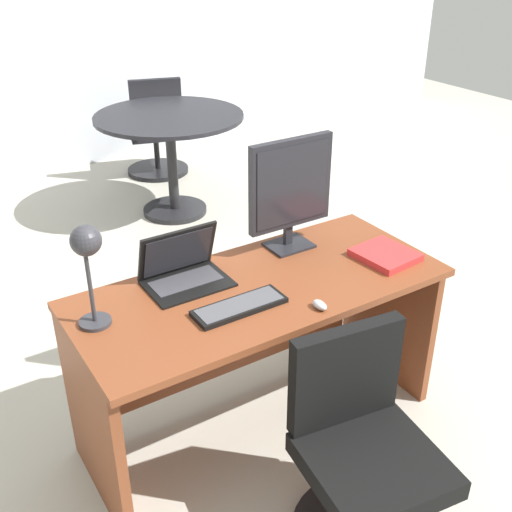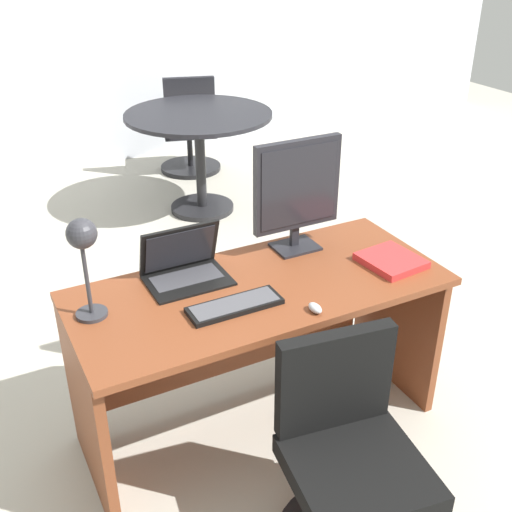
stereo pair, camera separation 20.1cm
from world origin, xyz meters
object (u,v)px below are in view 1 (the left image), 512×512
Objects in this scene: keyboard at (239,306)px; desk_lamp at (87,254)px; mouse at (320,305)px; office_chair at (363,465)px; desk at (254,327)px; monitor at (291,188)px; meeting_table at (170,140)px; laptop at (182,265)px; meeting_chair_near at (156,136)px; book at (385,255)px.

desk_lamp is at bearing 160.57° from keyboard.
office_chair is (-0.09, -0.41, -0.44)m from mouse.
mouse is (0.10, -0.32, 0.25)m from desk.
monitor is 2.25m from meeting_table.
office_chair is 3.16m from meeting_table.
monitor is 0.45× the size of meeting_table.
meeting_chair_near is at bearing 67.93° from laptop.
meeting_chair_near reaches higher than meeting_table.
laptop reaches higher than office_chair.
meeting_chair_near is at bearing 77.32° from monitor.
desk_lamp is (-0.97, -0.15, 0.01)m from monitor.
desk is at bearing -107.05° from meeting_chair_near.
keyboard is at bearing -144.88° from monitor.
desk is 2.45m from meeting_table.
laptop is 0.30× the size of meeting_table.
monitor reaches higher than meeting_table.
laptop is 0.37× the size of meeting_chair_near.
desk is 0.86m from desk_lamp.
meeting_table is (0.72, 3.06, 0.27)m from office_chair.
office_chair reaches higher than keyboard.
laptop is at bearing 106.27° from office_chair.
desk_lamp reaches higher than office_chair.
laptop is 4.67× the size of mouse.
book is (1.26, -0.17, -0.29)m from desk_lamp.
meeting_chair_near is at bearing 75.91° from mouse.
monitor is 3.17m from meeting_chair_near.
mouse is 0.27× the size of book.
meeting_table is at bearing 76.68° from mouse.
desk is 1.72× the size of meeting_chair_near.
laptop reaches higher than meeting_chair_near.
meeting_chair_near is (1.23, 3.03, -0.46)m from laptop.
office_chair is at bearing -103.17° from meeting_table.
desk is at bearing 90.68° from office_chair.
desk_lamp is at bearing -117.47° from meeting_chair_near.
keyboard is (-0.46, -0.33, -0.28)m from monitor.
desk is 0.43m from laptop.
mouse is at bearing -103.32° from meeting_table.
monitor is 0.51m from book.
meeting_chair_near reaches higher than keyboard.
desk_lamp is at bearing -171.28° from monitor.
desk is 1.39× the size of meeting_table.
laptop is 1.26× the size of book.
book is at bearing 44.63° from office_chair.
meeting_chair_near is at bearing 73.55° from meeting_table.
keyboard is 0.76m from book.
monitor is (0.30, 0.17, 0.53)m from desk.
office_chair is (-0.29, -0.90, -0.71)m from monitor.
book is at bearing -7.81° from desk_lamp.
laptop is at bearing 105.11° from keyboard.
laptop is 0.50m from desk_lamp.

